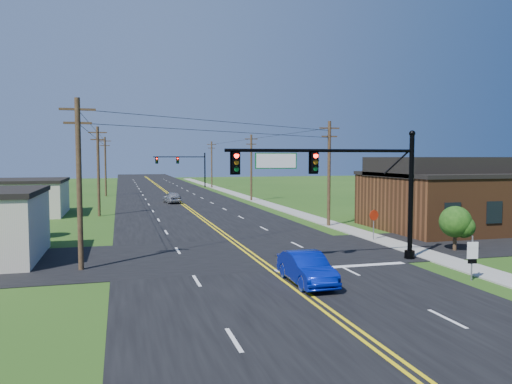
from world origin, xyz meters
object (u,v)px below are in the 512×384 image
object	(u,v)px
signal_mast_far	(183,164)
stop_sign	(374,218)
route_sign	(472,255)
signal_mast_main	(340,179)
blue_car	(306,269)

from	to	relation	value
signal_mast_far	stop_sign	distance (m)	65.94
route_sign	stop_sign	size ratio (longest dim) A/B	0.98
signal_mast_main	blue_car	distance (m)	6.57
route_sign	signal_mast_far	bearing A→B (deg)	104.17
route_sign	stop_sign	distance (m)	11.72
blue_car	signal_mast_far	bearing A→B (deg)	87.25
blue_car	route_sign	xyz separation A→B (m)	(7.95, -1.43, 0.54)
signal_mast_far	stop_sign	bearing A→B (deg)	-85.22
signal_mast_far	stop_sign	xyz separation A→B (m)	(5.49, -65.65, -2.95)
signal_mast_main	blue_car	size ratio (longest dim) A/B	2.53
stop_sign	signal_mast_main	bearing A→B (deg)	-141.41
signal_mast_main	blue_car	world-z (taller)	signal_mast_main
signal_mast_main	signal_mast_far	bearing A→B (deg)	89.92
signal_mast_far	route_sign	size ratio (longest dim) A/B	5.04
signal_mast_far	signal_mast_main	bearing A→B (deg)	-90.08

